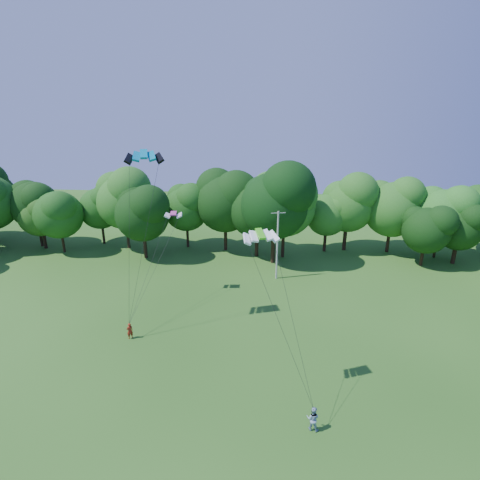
{
  "coord_description": "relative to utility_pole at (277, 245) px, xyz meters",
  "views": [
    {
      "loc": [
        4.92,
        -16.49,
        20.37
      ],
      "look_at": [
        2.44,
        13.0,
        10.11
      ],
      "focal_mm": 28.0,
      "sensor_mm": 36.0,
      "label": 1
    }
  ],
  "objects": [
    {
      "name": "kite_pink",
      "position": [
        -11.65,
        -4.77,
        5.07
      ],
      "size": [
        2.06,
        1.17,
        0.35
      ],
      "rotation": [
        0.0,
        0.0,
        0.11
      ],
      "color": "#C53690",
      "rests_on": "ground"
    },
    {
      "name": "kite_flyer_left",
      "position": [
        -13.83,
        -14.6,
        -3.75
      ],
      "size": [
        0.7,
        0.67,
        1.6
      ],
      "primitive_type": "imported",
      "rotation": [
        0.0,
        0.0,
        3.81
      ],
      "color": "maroon",
      "rests_on": "ground"
    },
    {
      "name": "utility_pole",
      "position": [
        0.0,
        0.0,
        0.0
      ],
      "size": [
        1.75,
        0.45,
        8.89
      ],
      "rotation": [
        0.0,
        0.0,
        0.21
      ],
      "color": "#B0B2A8",
      "rests_on": "ground"
    },
    {
      "name": "ground",
      "position": [
        -5.87,
        -27.5,
        -4.55
      ],
      "size": [
        160.0,
        160.0,
        0.0
      ],
      "primitive_type": "plane",
      "color": "#204B14",
      "rests_on": "ground"
    },
    {
      "name": "kite_flyer_right",
      "position": [
        2.25,
        -23.95,
        -3.65
      ],
      "size": [
        1.03,
        0.89,
        1.8
      ],
      "primitive_type": "imported",
      "rotation": [
        0.0,
        0.0,
        2.87
      ],
      "color": "#8CA7C2",
      "rests_on": "ground"
    },
    {
      "name": "tree_back_center",
      "position": [
        -0.47,
        5.28,
        4.55
      ],
      "size": [
        10.02,
        10.02,
        14.57
      ],
      "color": "black",
      "rests_on": "ground"
    },
    {
      "name": "tree_back_west",
      "position": [
        -35.86,
        8.19,
        1.89
      ],
      "size": [
        7.09,
        7.09,
        10.32
      ],
      "color": "#392517",
      "rests_on": "ground"
    },
    {
      "name": "tree_back_east",
      "position": [
        23.12,
        9.27,
        3.17
      ],
      "size": [
        8.5,
        8.5,
        12.37
      ],
      "color": "black",
      "rests_on": "ground"
    },
    {
      "name": "kite_teal",
      "position": [
        -12.14,
        -11.47,
        12.22
      ],
      "size": [
        3.47,
        2.32,
        0.77
      ],
      "rotation": [
        0.0,
        0.0,
        0.31
      ],
      "color": "#0579A0",
      "rests_on": "ground"
    },
    {
      "name": "kite_green",
      "position": [
        -1.58,
        -20.23,
        8.03
      ],
      "size": [
        2.57,
        1.82,
        0.55
      ],
      "rotation": [
        0.0,
        0.0,
        0.37
      ],
      "color": "#46CB1E",
      "rests_on": "ground"
    }
  ]
}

